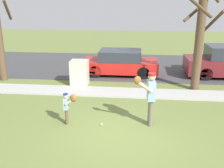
{
  "coord_description": "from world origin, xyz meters",
  "views": [
    {
      "loc": [
        0.51,
        -7.1,
        3.91
      ],
      "look_at": [
        -0.41,
        1.78,
        1.0
      ],
      "focal_mm": 41.66,
      "sensor_mm": 36.0,
      "label": 1
    }
  ],
  "objects_px": {
    "person_child": "(68,104)",
    "parked_hatchback_red": "(120,63)",
    "utility_cabinet": "(79,73)",
    "street_tree_near": "(200,34)",
    "person_adult": "(150,93)",
    "baseball": "(102,124)"
  },
  "relations": [
    {
      "from": "person_child",
      "to": "parked_hatchback_red",
      "type": "height_order",
      "value": "parked_hatchback_red"
    },
    {
      "from": "utility_cabinet",
      "to": "person_child",
      "type": "bearing_deg",
      "value": -82.29
    },
    {
      "from": "utility_cabinet",
      "to": "street_tree_near",
      "type": "distance_m",
      "value": 5.68
    },
    {
      "from": "utility_cabinet",
      "to": "parked_hatchback_red",
      "type": "height_order",
      "value": "parked_hatchback_red"
    },
    {
      "from": "person_adult",
      "to": "baseball",
      "type": "height_order",
      "value": "person_adult"
    },
    {
      "from": "person_adult",
      "to": "person_child",
      "type": "bearing_deg",
      "value": 0.43
    },
    {
      "from": "baseball",
      "to": "parked_hatchback_red",
      "type": "bearing_deg",
      "value": 88.49
    },
    {
      "from": "parked_hatchback_red",
      "to": "person_adult",
      "type": "bearing_deg",
      "value": 103.0
    },
    {
      "from": "person_child",
      "to": "parked_hatchback_red",
      "type": "bearing_deg",
      "value": 73.93
    },
    {
      "from": "street_tree_near",
      "to": "person_adult",
      "type": "bearing_deg",
      "value": -120.27
    },
    {
      "from": "baseball",
      "to": "street_tree_near",
      "type": "distance_m",
      "value": 5.96
    },
    {
      "from": "person_adult",
      "to": "street_tree_near",
      "type": "distance_m",
      "value": 4.56
    },
    {
      "from": "baseball",
      "to": "parked_hatchback_red",
      "type": "relative_size",
      "value": 0.02
    },
    {
      "from": "person_adult",
      "to": "street_tree_near",
      "type": "relative_size",
      "value": 0.38
    },
    {
      "from": "utility_cabinet",
      "to": "baseball",
      "type": "bearing_deg",
      "value": -68.32
    },
    {
      "from": "person_child",
      "to": "utility_cabinet",
      "type": "bearing_deg",
      "value": 93.11
    },
    {
      "from": "street_tree_near",
      "to": "baseball",
      "type": "bearing_deg",
      "value": -133.07
    },
    {
      "from": "baseball",
      "to": "street_tree_near",
      "type": "height_order",
      "value": "street_tree_near"
    },
    {
      "from": "parked_hatchback_red",
      "to": "baseball",
      "type": "bearing_deg",
      "value": 88.49
    },
    {
      "from": "baseball",
      "to": "utility_cabinet",
      "type": "bearing_deg",
      "value": 111.68
    },
    {
      "from": "street_tree_near",
      "to": "parked_hatchback_red",
      "type": "bearing_deg",
      "value": 148.91
    },
    {
      "from": "person_child",
      "to": "street_tree_near",
      "type": "relative_size",
      "value": 0.24
    }
  ]
}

